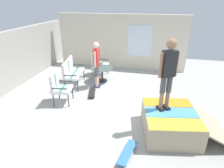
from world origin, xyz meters
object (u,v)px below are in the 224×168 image
at_px(patio_bench, 71,70).
at_px(patio_table, 102,72).
at_px(person_skater, 168,70).
at_px(patio_chair_by_wall, 59,85).
at_px(skateboard_by_bench, 92,92).
at_px(skate_ramp, 171,122).
at_px(skateboard_spare, 127,152).
at_px(person_watching, 96,62).
at_px(patio_chair_near_house, 98,61).

height_order(patio_bench, patio_table, patio_bench).
xyz_separation_m(patio_table, person_skater, (-2.65, -2.36, 1.23)).
height_order(patio_bench, patio_chair_by_wall, same).
relative_size(patio_bench, patio_chair_by_wall, 1.30).
relative_size(patio_bench, skateboard_by_bench, 1.61).
relative_size(patio_chair_by_wall, patio_table, 1.13).
relative_size(skate_ramp, skateboard_by_bench, 2.78).
xyz_separation_m(skateboard_by_bench, skateboard_spare, (-2.57, -1.67, 0.00)).
height_order(skate_ramp, skateboard_spare, skate_ramp).
bearing_deg(patio_bench, skate_ramp, -120.55).
relative_size(person_watching, skateboard_by_bench, 2.08).
relative_size(skate_ramp, skateboard_spare, 2.78).
distance_m(patio_chair_near_house, skateboard_spare, 4.90).
height_order(patio_chair_near_house, skateboard_by_bench, patio_chair_near_house).
xyz_separation_m(patio_bench, patio_chair_by_wall, (-1.36, -0.18, -0.00)).
bearing_deg(skate_ramp, skateboard_by_bench, 59.19).
bearing_deg(skateboard_spare, skateboard_by_bench, 33.01).
distance_m(patio_chair_near_house, person_watching, 1.32).
xyz_separation_m(skate_ramp, person_watching, (2.20, 2.62, 0.70)).
xyz_separation_m(patio_chair_near_house, skateboard_spare, (-4.44, -2.01, -0.53)).
height_order(skateboard_by_bench, skateboard_spare, same).
xyz_separation_m(patio_chair_by_wall, patio_table, (1.99, -0.84, -0.21)).
bearing_deg(person_watching, patio_chair_by_wall, 150.51).
xyz_separation_m(skate_ramp, patio_bench, (2.13, 3.61, 0.31)).
xyz_separation_m(skate_ramp, person_skater, (0.11, 0.23, 1.33)).
relative_size(skateboard_by_bench, skateboard_spare, 1.00).
height_order(patio_table, skateboard_by_bench, patio_table).
relative_size(patio_chair_near_house, skateboard_by_bench, 1.24).
height_order(person_skater, skateboard_spare, person_skater).
bearing_deg(patio_bench, skateboard_by_bench, -119.89).
bearing_deg(skateboard_spare, person_skater, -32.12).
height_order(skate_ramp, patio_table, skate_ramp).
bearing_deg(patio_chair_by_wall, patio_bench, 7.68).
height_order(patio_bench, patio_chair_near_house, same).
height_order(patio_bench, skateboard_spare, patio_bench).
bearing_deg(patio_chair_by_wall, patio_chair_near_house, -10.45).
bearing_deg(skateboard_by_bench, skate_ramp, -120.81).
bearing_deg(skate_ramp, patio_chair_near_house, 40.67).
bearing_deg(skateboard_by_bench, patio_table, -0.62).
bearing_deg(patio_table, patio_chair_by_wall, 157.17).
bearing_deg(person_skater, skate_ramp, -116.18).
xyz_separation_m(person_watching, skateboard_by_bench, (-0.65, -0.02, -0.92)).
distance_m(person_watching, skateboard_by_bench, 1.13).
height_order(person_watching, person_skater, person_skater).
xyz_separation_m(person_watching, person_skater, (-2.09, -2.39, 0.63)).
relative_size(patio_chair_near_house, skateboard_spare, 1.24).
distance_m(patio_table, person_watching, 0.82).
bearing_deg(patio_bench, skateboard_spare, -139.61).
height_order(person_watching, skateboard_by_bench, person_watching).
height_order(patio_table, person_skater, person_skater).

